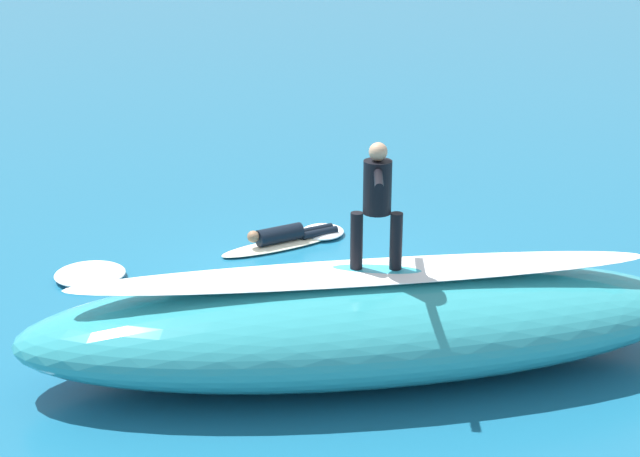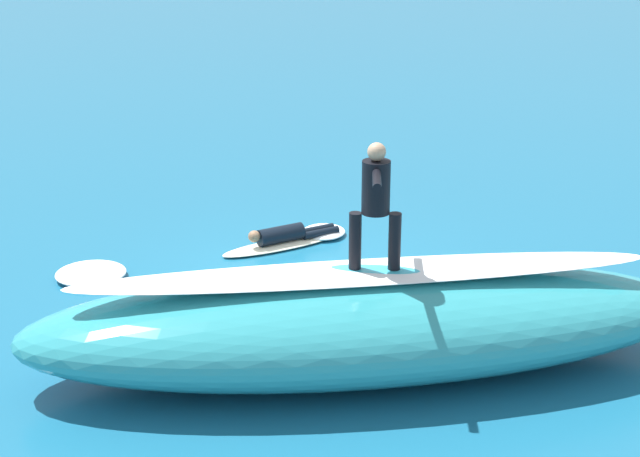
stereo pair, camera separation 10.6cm
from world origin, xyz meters
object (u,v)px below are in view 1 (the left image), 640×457
(surfer_riding, at_px, (377,197))
(surfer_paddling, at_px, (286,234))
(surfboard_paddling, at_px, (280,245))
(surfboard_riding, at_px, (376,272))

(surfer_riding, relative_size, surfer_paddling, 0.95)
(surfboard_paddling, relative_size, surfer_paddling, 1.29)
(surfboard_riding, relative_size, surfer_paddling, 1.21)
(surfer_riding, bearing_deg, surfboard_riding, -73.01)
(surfer_riding, xyz_separation_m, surfboard_paddling, (-0.22, -4.50, -2.25))
(surfboard_riding, height_order, surfer_paddling, surfboard_riding)
(surfer_riding, xyz_separation_m, surfer_paddling, (-0.35, -4.52, -2.08))
(surfer_riding, relative_size, surfboard_paddling, 0.74)
(surfboard_paddling, bearing_deg, surfer_riding, 76.88)
(surfer_paddling, bearing_deg, surfboard_riding, 75.32)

